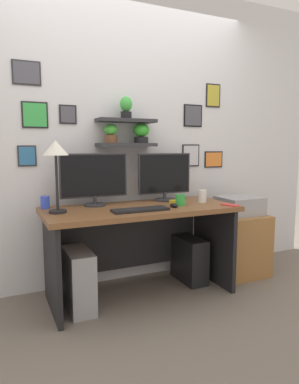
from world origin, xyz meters
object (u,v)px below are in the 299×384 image
at_px(keyboard, 140,210).
at_px(water_cup, 202,196).
at_px(monitor_left, 94,178).
at_px(pen_cup, 45,202).
at_px(computer_tower_left, 79,280).
at_px(computer_tower_right, 189,259).
at_px(monitor_right, 165,176).
at_px(scissors_tray, 177,201).
at_px(drawer_cabinet, 238,244).
at_px(computer_mouse, 174,205).
at_px(cell_phone, 230,205).
at_px(desk_lamp, 56,154).
at_px(printer, 239,206).
at_px(desk, 138,231).
at_px(coffee_mug, 180,200).

relative_size(keyboard, water_cup, 4.00).
distance_m(monitor_left, pen_cup, 0.43).
bearing_deg(computer_tower_left, monitor_left, 51.24).
distance_m(pen_cup, computer_tower_right, 1.39).
height_order(monitor_left, pen_cup, monitor_left).
bearing_deg(keyboard, computer_tower_right, 23.90).
distance_m(monitor_right, computer_tower_left, 1.16).
distance_m(scissors_tray, drawer_cabinet, 0.84).
xyz_separation_m(water_cup, drawer_cabinet, (0.49, 0.09, -0.51)).
relative_size(computer_mouse, pen_cup, 0.90).
bearing_deg(keyboard, cell_phone, -6.30).
xyz_separation_m(keyboard, computer_tower_left, (-0.46, 0.12, -0.53)).
relative_size(monitor_right, water_cup, 4.63).
relative_size(desk_lamp, printer, 1.40).
height_order(computer_mouse, printer, computer_mouse).
height_order(computer_tower_left, computer_tower_right, computer_tower_left).
height_order(keyboard, computer_tower_right, keyboard).
distance_m(keyboard, scissors_tray, 0.50).
xyz_separation_m(desk, computer_tower_right, (0.53, 0.05, -0.33)).
height_order(monitor_right, coffee_mug, monitor_right).
distance_m(desk, keyboard, 0.32).
bearing_deg(monitor_right, coffee_mug, -89.85).
xyz_separation_m(monitor_left, scissors_tray, (0.70, -0.16, -0.22)).
xyz_separation_m(pen_cup, printer, (1.79, -0.17, -0.13)).
bearing_deg(computer_mouse, drawer_cabinet, 13.64).
height_order(water_cup, computer_tower_left, water_cup).
bearing_deg(monitor_right, computer_mouse, -104.46).
height_order(desk, cell_phone, cell_phone).
relative_size(desk_lamp, cell_phone, 3.81).
bearing_deg(desk, computer_tower_left, -170.03).
distance_m(monitor_right, computer_tower_right, 0.80).
bearing_deg(coffee_mug, computer_mouse, -148.78).
xyz_separation_m(monitor_right, scissors_tray, (0.05, -0.16, -0.21)).
relative_size(desk_lamp, computer_tower_right, 1.31).
xyz_separation_m(desk, coffee_mug, (0.33, -0.13, 0.26)).
distance_m(desk, coffee_mug, 0.43).
relative_size(keyboard, computer_tower_right, 1.08).
bearing_deg(monitor_left, pen_cup, 175.53).
bearing_deg(printer, scissors_tray, -178.83).
bearing_deg(monitor_right, drawer_cabinet, -10.80).
xyz_separation_m(coffee_mug, pen_cup, (-1.05, 0.32, 0.01)).
bearing_deg(cell_phone, keyboard, 151.47).
height_order(desk, monitor_right, monitor_right).
distance_m(monitor_left, cell_phone, 1.15).
xyz_separation_m(keyboard, cell_phone, (0.78, -0.09, -0.01)).
relative_size(drawer_cabinet, computer_tower_left, 1.27).
bearing_deg(desk_lamp, monitor_right, 11.11).
relative_size(desk, scissors_tray, 13.02).
xyz_separation_m(pen_cup, scissors_tray, (1.09, -0.19, -0.04)).
distance_m(printer, computer_tower_left, 1.66).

